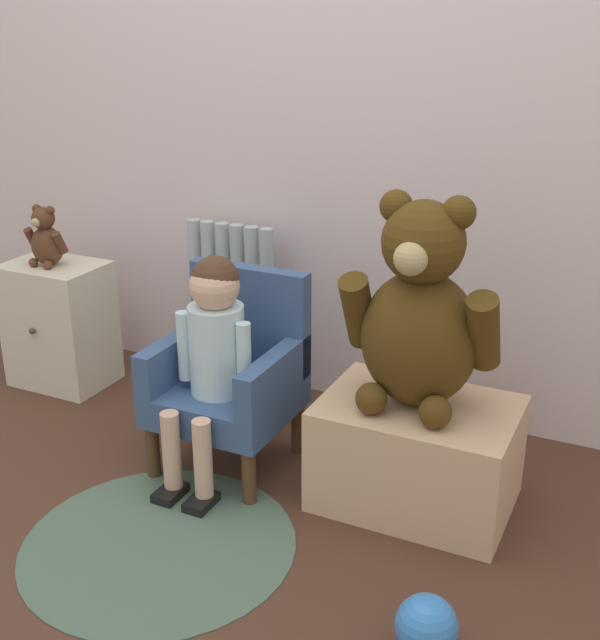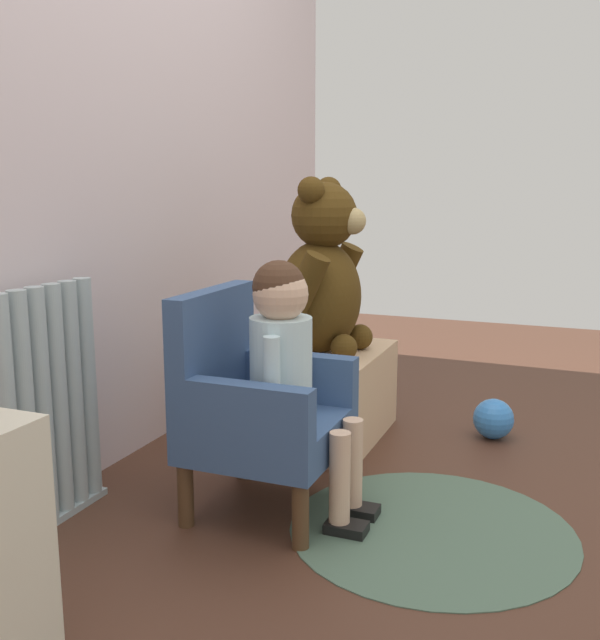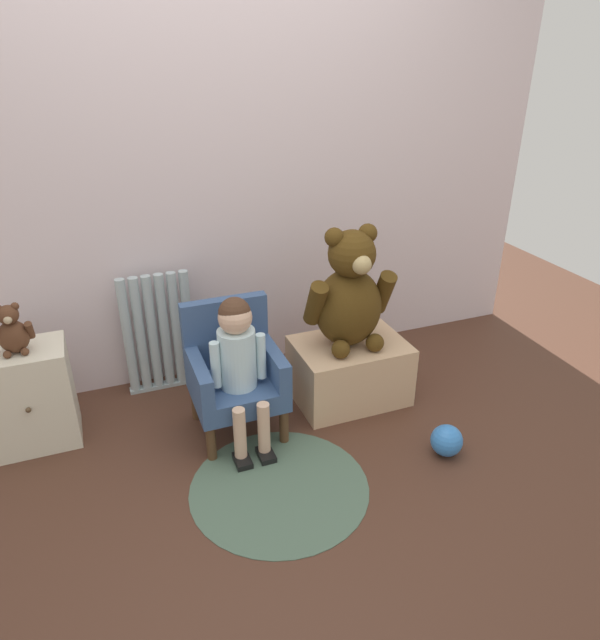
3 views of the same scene
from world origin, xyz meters
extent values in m
plane|color=#492C1F|center=(0.00, 0.00, 0.00)|extent=(6.00, 6.00, 0.00)
cube|color=silver|center=(0.00, 1.09, 1.20)|extent=(3.80, 0.05, 2.40)
cylinder|color=#A5B7BB|center=(-0.51, 0.97, 0.34)|extent=(0.05, 0.05, 0.63)
cylinder|color=#A5B7BB|center=(-0.45, 0.97, 0.34)|extent=(0.05, 0.05, 0.63)
cylinder|color=#A5B7BB|center=(-0.38, 0.97, 0.34)|extent=(0.05, 0.05, 0.63)
cylinder|color=#A5B7BB|center=(-0.32, 0.97, 0.34)|extent=(0.05, 0.05, 0.63)
cylinder|color=#A5B7BB|center=(-0.26, 0.97, 0.34)|extent=(0.05, 0.05, 0.63)
cylinder|color=#A5B7BB|center=(-0.20, 0.97, 0.34)|extent=(0.05, 0.05, 0.63)
cube|color=#A5B7BB|center=(-0.35, 0.97, 0.01)|extent=(0.37, 0.05, 0.02)
cube|color=#37527D|center=(-0.08, 0.46, 0.23)|extent=(0.41, 0.40, 0.10)
cube|color=#37527D|center=(-0.08, 0.62, 0.45)|extent=(0.41, 0.06, 0.34)
cube|color=#37527D|center=(-0.25, 0.46, 0.35)|extent=(0.06, 0.40, 0.14)
cube|color=#37527D|center=(0.10, 0.46, 0.35)|extent=(0.06, 0.40, 0.14)
cylinder|color=#4C331E|center=(-0.25, 0.29, 0.09)|extent=(0.04, 0.04, 0.18)
cylinder|color=#4C331E|center=(0.09, 0.29, 0.09)|extent=(0.04, 0.04, 0.18)
cylinder|color=#4C331E|center=(-0.25, 0.62, 0.09)|extent=(0.04, 0.04, 0.18)
cylinder|color=#4C331E|center=(0.09, 0.62, 0.09)|extent=(0.04, 0.04, 0.18)
cylinder|color=silver|center=(-0.08, 0.42, 0.42)|extent=(0.17, 0.17, 0.28)
sphere|color=#D8AD8E|center=(-0.08, 0.42, 0.62)|extent=(0.15, 0.15, 0.15)
sphere|color=#472D1E|center=(-0.08, 0.42, 0.64)|extent=(0.14, 0.14, 0.14)
cylinder|color=#D8AD8E|center=(-0.13, 0.23, 0.15)|extent=(0.06, 0.06, 0.25)
cube|color=black|center=(-0.13, 0.21, 0.01)|extent=(0.07, 0.11, 0.03)
cylinder|color=#D8AD8E|center=(-0.02, 0.23, 0.15)|extent=(0.06, 0.06, 0.25)
cube|color=black|center=(-0.02, 0.21, 0.01)|extent=(0.07, 0.11, 0.03)
cylinder|color=silver|center=(-0.18, 0.40, 0.42)|extent=(0.04, 0.04, 0.22)
cylinder|color=silver|center=(0.03, 0.40, 0.42)|extent=(0.04, 0.04, 0.22)
cube|color=tan|center=(0.53, 0.51, 0.16)|extent=(0.56, 0.40, 0.32)
ellipsoid|color=#473010|center=(0.52, 0.53, 0.52)|extent=(0.33, 0.29, 0.40)
sphere|color=#473010|center=(0.52, 0.51, 0.80)|extent=(0.23, 0.23, 0.23)
sphere|color=tan|center=(0.52, 0.41, 0.79)|extent=(0.09, 0.09, 0.09)
sphere|color=#473010|center=(0.43, 0.53, 0.89)|extent=(0.09, 0.09, 0.09)
sphere|color=#473010|center=(0.61, 0.53, 0.89)|extent=(0.09, 0.09, 0.09)
cylinder|color=#473010|center=(0.34, 0.51, 0.58)|extent=(0.09, 0.17, 0.24)
cylinder|color=#473010|center=(0.70, 0.51, 0.58)|extent=(0.09, 0.17, 0.24)
sphere|color=#473010|center=(0.43, 0.40, 0.37)|extent=(0.09, 0.09, 0.09)
sphere|color=#473010|center=(0.61, 0.40, 0.37)|extent=(0.09, 0.09, 0.09)
cylinder|color=#4B6452|center=(-0.03, 0.00, 0.00)|extent=(0.76, 0.76, 0.01)
sphere|color=#357DD3|center=(0.75, -0.06, 0.07)|extent=(0.15, 0.15, 0.15)
camera|label=1|loc=(1.12, -1.49, 1.38)|focal=45.00mm
camera|label=2|loc=(-1.80, -0.33, 0.91)|focal=40.00mm
camera|label=3|loc=(-0.62, -1.75, 1.71)|focal=32.00mm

